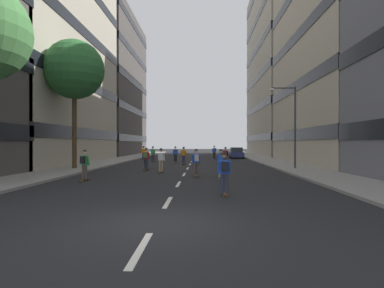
{
  "coord_description": "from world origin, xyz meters",
  "views": [
    {
      "loc": [
        1.26,
        -8.3,
        2.16
      ],
      "look_at": [
        0.0,
        29.13,
        2.02
      ],
      "focal_mm": 29.24,
      "sensor_mm": 36.0,
      "label": 1
    }
  ],
  "objects_px": {
    "skater_4": "(146,157)",
    "skater_11": "(144,152)",
    "skater_5": "(224,171)",
    "skater_0": "(84,163)",
    "skater_7": "(184,155)",
    "skater_3": "(175,154)",
    "parked_car_near": "(236,153)",
    "skater_9": "(161,159)",
    "skater_10": "(214,151)",
    "skater_1": "(225,155)",
    "skater_2": "(196,161)",
    "skater_8": "(153,153)",
    "street_tree_mid": "(74,70)",
    "skater_6": "(221,162)",
    "streetlamp_right": "(290,118)"
  },
  "relations": [
    {
      "from": "skater_4",
      "to": "skater_11",
      "type": "height_order",
      "value": "same"
    },
    {
      "from": "skater_5",
      "to": "skater_0",
      "type": "bearing_deg",
      "value": 148.24
    },
    {
      "from": "skater_7",
      "to": "skater_3",
      "type": "bearing_deg",
      "value": 110.06
    },
    {
      "from": "skater_7",
      "to": "parked_car_near",
      "type": "bearing_deg",
      "value": 62.94
    },
    {
      "from": "parked_car_near",
      "to": "skater_11",
      "type": "height_order",
      "value": "skater_11"
    },
    {
      "from": "skater_5",
      "to": "skater_9",
      "type": "distance_m",
      "value": 10.47
    },
    {
      "from": "skater_5",
      "to": "skater_11",
      "type": "bearing_deg",
      "value": 107.9
    },
    {
      "from": "skater_9",
      "to": "skater_10",
      "type": "height_order",
      "value": "same"
    },
    {
      "from": "skater_4",
      "to": "skater_9",
      "type": "distance_m",
      "value": 2.57
    },
    {
      "from": "skater_0",
      "to": "skater_7",
      "type": "distance_m",
      "value": 14.59
    },
    {
      "from": "parked_car_near",
      "to": "skater_0",
      "type": "height_order",
      "value": "skater_0"
    },
    {
      "from": "skater_1",
      "to": "skater_5",
      "type": "bearing_deg",
      "value": -94.37
    },
    {
      "from": "skater_7",
      "to": "skater_4",
      "type": "bearing_deg",
      "value": -111.17
    },
    {
      "from": "skater_2",
      "to": "skater_5",
      "type": "distance_m",
      "value": 7.33
    },
    {
      "from": "parked_car_near",
      "to": "skater_11",
      "type": "relative_size",
      "value": 2.47
    },
    {
      "from": "skater_8",
      "to": "skater_11",
      "type": "distance_m",
      "value": 2.48
    },
    {
      "from": "parked_car_near",
      "to": "skater_11",
      "type": "bearing_deg",
      "value": -151.72
    },
    {
      "from": "skater_2",
      "to": "skater_4",
      "type": "height_order",
      "value": "same"
    },
    {
      "from": "skater_3",
      "to": "skater_7",
      "type": "distance_m",
      "value": 3.18
    },
    {
      "from": "street_tree_mid",
      "to": "skater_4",
      "type": "bearing_deg",
      "value": -0.57
    },
    {
      "from": "skater_5",
      "to": "parked_car_near",
      "type": "bearing_deg",
      "value": 83.03
    },
    {
      "from": "skater_6",
      "to": "skater_8",
      "type": "bearing_deg",
      "value": 112.1
    },
    {
      "from": "streetlamp_right",
      "to": "skater_1",
      "type": "height_order",
      "value": "streetlamp_right"
    },
    {
      "from": "skater_8",
      "to": "skater_10",
      "type": "bearing_deg",
      "value": 44.06
    },
    {
      "from": "skater_2",
      "to": "street_tree_mid",
      "type": "bearing_deg",
      "value": 154.66
    },
    {
      "from": "street_tree_mid",
      "to": "skater_3",
      "type": "bearing_deg",
      "value": 52.78
    },
    {
      "from": "skater_1",
      "to": "skater_0",
      "type": "bearing_deg",
      "value": -126.0
    },
    {
      "from": "skater_5",
      "to": "skater_3",
      "type": "bearing_deg",
      "value": 100.24
    },
    {
      "from": "skater_2",
      "to": "skater_9",
      "type": "height_order",
      "value": "same"
    },
    {
      "from": "skater_10",
      "to": "skater_11",
      "type": "xyz_separation_m",
      "value": [
        -8.82,
        -5.12,
        0.0
      ]
    },
    {
      "from": "skater_0",
      "to": "skater_7",
      "type": "relative_size",
      "value": 1.0
    },
    {
      "from": "street_tree_mid",
      "to": "skater_0",
      "type": "xyz_separation_m",
      "value": [
        3.55,
        -7.18,
        -6.99
      ]
    },
    {
      "from": "skater_9",
      "to": "skater_6",
      "type": "bearing_deg",
      "value": -40.96
    },
    {
      "from": "skater_6",
      "to": "skater_11",
      "type": "relative_size",
      "value": 1.0
    },
    {
      "from": "skater_7",
      "to": "skater_8",
      "type": "distance_m",
      "value": 5.96
    },
    {
      "from": "skater_8",
      "to": "skater_10",
      "type": "height_order",
      "value": "same"
    },
    {
      "from": "skater_1",
      "to": "skater_2",
      "type": "xyz_separation_m",
      "value": [
        -2.59,
        -9.73,
        0.0
      ]
    },
    {
      "from": "skater_4",
      "to": "skater_10",
      "type": "distance_m",
      "value": 19.32
    },
    {
      "from": "skater_6",
      "to": "skater_11",
      "type": "height_order",
      "value": "same"
    },
    {
      "from": "skater_0",
      "to": "skater_1",
      "type": "height_order",
      "value": "same"
    },
    {
      "from": "skater_9",
      "to": "skater_5",
      "type": "bearing_deg",
      "value": -68.15
    },
    {
      "from": "skater_3",
      "to": "skater_7",
      "type": "relative_size",
      "value": 1.0
    },
    {
      "from": "skater_9",
      "to": "street_tree_mid",
      "type": "bearing_deg",
      "value": 163.38
    },
    {
      "from": "street_tree_mid",
      "to": "skater_4",
      "type": "relative_size",
      "value": 5.77
    },
    {
      "from": "skater_10",
      "to": "skater_0",
      "type": "bearing_deg",
      "value": -108.13
    },
    {
      "from": "parked_car_near",
      "to": "skater_10",
      "type": "relative_size",
      "value": 2.47
    },
    {
      "from": "streetlamp_right",
      "to": "skater_6",
      "type": "bearing_deg",
      "value": -133.52
    },
    {
      "from": "streetlamp_right",
      "to": "skater_4",
      "type": "distance_m",
      "value": 11.91
    },
    {
      "from": "parked_car_near",
      "to": "skater_3",
      "type": "bearing_deg",
      "value": -127.7
    },
    {
      "from": "skater_10",
      "to": "streetlamp_right",
      "type": "bearing_deg",
      "value": -73.17
    }
  ]
}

